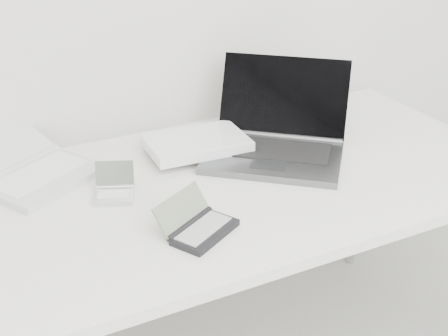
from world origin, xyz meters
name	(u,v)px	position (x,y,z in m)	size (l,w,h in m)	color
desk	(227,195)	(0.00, 1.55, 0.68)	(1.60, 0.80, 0.73)	white
laptop_large	(249,141)	(0.13, 1.67, 0.77)	(0.62, 0.53, 0.24)	slate
netbook_open_white	(30,170)	(-0.46, 1.80, 0.75)	(0.43, 0.46, 0.09)	silver
pda_silver	(114,190)	(-0.30, 1.60, 0.75)	(0.13, 0.13, 0.08)	silver
palmtop_charcoal	(198,226)	(-0.18, 1.35, 0.75)	(0.20, 0.19, 0.08)	black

